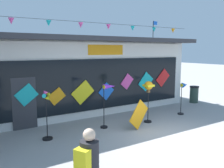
% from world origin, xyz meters
% --- Properties ---
extents(ground_plane, '(80.00, 80.00, 0.00)m').
position_xyz_m(ground_plane, '(0.00, 0.00, 0.00)').
color(ground_plane, '#9E9B99').
extents(kite_shop_building, '(10.45, 5.09, 4.81)m').
position_xyz_m(kite_shop_building, '(-0.49, 6.07, 1.82)').
color(kite_shop_building, silver).
rests_on(kite_shop_building, ground_plane).
extents(wind_spinner_far_left, '(0.34, 0.34, 1.70)m').
position_xyz_m(wind_spinner_far_left, '(-3.73, 2.37, 0.95)').
color(wind_spinner_far_left, black).
rests_on(wind_spinner_far_left, ground_plane).
extents(wind_spinner_left, '(0.66, 0.29, 1.73)m').
position_xyz_m(wind_spinner_left, '(-1.29, 2.42, 1.32)').
color(wind_spinner_left, black).
rests_on(wind_spinner_left, ground_plane).
extents(wind_spinner_center_left, '(0.37, 0.37, 1.75)m').
position_xyz_m(wind_spinner_center_left, '(0.46, 2.07, 1.40)').
color(wind_spinner_center_left, black).
rests_on(wind_spinner_center_left, ground_plane).
extents(wind_spinner_center_right, '(0.56, 0.29, 1.51)m').
position_xyz_m(wind_spinner_center_right, '(2.75, 2.18, 1.13)').
color(wind_spinner_center_right, black).
rests_on(wind_spinner_center_right, ground_plane).
extents(trash_bin, '(0.52, 0.52, 0.96)m').
position_xyz_m(trash_bin, '(5.23, 3.56, 0.49)').
color(trash_bin, '#2D4238').
rests_on(trash_bin, ground_plane).
extents(display_kite_on_ground, '(1.11, 0.28, 1.11)m').
position_xyz_m(display_kite_on_ground, '(-0.37, 1.64, 0.55)').
color(display_kite_on_ground, orange).
rests_on(display_kite_on_ground, ground_plane).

